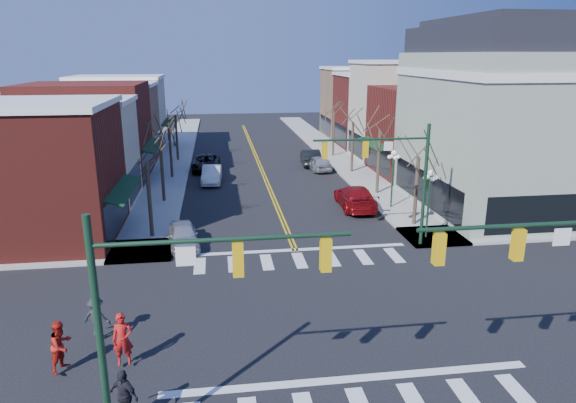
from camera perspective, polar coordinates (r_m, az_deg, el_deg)
name	(u,v)px	position (r m, az deg, el deg)	size (l,w,h in m)	color
ground	(322,315)	(22.78, 3.84, -12.49)	(160.00, 160.00, 0.00)	black
sidewalk_left	(161,198)	(41.27, -13.94, 0.38)	(3.50, 70.00, 0.15)	#9E9B93
sidewalk_right	(377,190)	(43.03, 9.89, 1.25)	(3.50, 70.00, 0.15)	#9E9B93
bldg_left_brick_a	(26,176)	(33.99, -27.14, 2.59)	(10.00, 8.50, 8.00)	maroon
bldg_left_stucco_a	(63,155)	(41.28, -23.73, 4.74)	(10.00, 7.00, 7.50)	#BEB89D
bldg_left_brick_b	(88,133)	(48.85, -21.37, 7.14)	(10.00, 9.00, 8.50)	maroon
bldg_left_tan	(107,124)	(56.89, -19.51, 8.07)	(10.00, 7.50, 7.80)	#9E7957
bldg_left_stucco_b	(119,114)	(64.43, -18.22, 9.20)	(10.00, 8.00, 8.20)	#BEB89D
bldg_right_brick_a	(431,131)	(49.91, 15.56, 7.53)	(10.00, 8.50, 8.00)	maroon
bldg_right_stucco	(402,112)	(56.93, 12.56, 9.72)	(10.00, 7.00, 10.00)	#BEB89D
bldg_right_brick_b	(380,111)	(64.06, 10.19, 9.83)	(10.00, 8.00, 8.50)	maroon
bldg_right_tan	(362,103)	(71.65, 8.21, 10.75)	(10.00, 8.00, 9.00)	#9E7957
victorian_corner	(511,116)	(40.12, 23.52, 8.69)	(12.25, 14.25, 13.30)	#94A08B
traffic_mast_near_left	(172,304)	(13.70, -12.79, -11.07)	(6.60, 0.28, 7.20)	#14331E
traffic_mast_near_right	(569,279)	(16.79, 28.76, -7.56)	(6.60, 0.28, 7.20)	#14331E
traffic_mast_far_right	(394,169)	(29.35, 11.74, 3.58)	(6.60, 0.28, 7.20)	#14331E
lamppost_corner	(429,192)	(31.71, 15.43, 1.00)	(0.36, 0.36, 4.33)	#14331E
lamppost_midblock	(393,169)	(37.59, 11.59, 3.55)	(0.36, 0.36, 4.33)	#14331E
tree_left_a	(150,201)	(32.00, -15.13, 0.08)	(0.24, 0.24, 4.76)	#382B21
tree_left_b	(162,170)	(39.69, -13.81, 3.41)	(0.24, 0.24, 5.04)	#382B21
tree_left_c	(171,154)	(47.54, -12.90, 5.20)	(0.24, 0.24, 4.55)	#382B21
tree_left_d	(177,138)	(55.38, -12.26, 6.91)	(0.24, 0.24, 4.90)	#382B21
tree_right_a	(416,192)	(34.17, 14.04, 1.03)	(0.24, 0.24, 4.62)	#382B21
tree_right_b	(378,163)	(41.43, 10.01, 4.25)	(0.24, 0.24, 5.18)	#382B21
tree_right_c	(352,148)	(49.00, 7.16, 5.96)	(0.24, 0.24, 4.83)	#382B21
tree_right_d	(333,134)	(56.65, 5.07, 7.44)	(0.24, 0.24, 4.97)	#382B21
car_left_near	(183,235)	(30.67, -11.56, -3.68)	(1.65, 4.09, 1.40)	#BBBBC0
car_left_mid	(212,175)	(45.41, -8.47, 2.97)	(1.59, 4.56, 1.50)	silver
car_left_far	(206,163)	(50.59, -9.08, 4.27)	(2.46, 5.34, 1.48)	black
car_right_near	(355,197)	(37.82, 7.48, 0.49)	(2.33, 5.74, 1.67)	maroon
car_right_mid	(318,163)	(49.99, 3.38, 4.29)	(1.74, 4.32, 1.47)	#BCBDC1
car_right_far	(311,157)	(52.44, 2.52, 4.95)	(1.73, 4.97, 1.64)	black
pedestrian_red_a	(123,339)	(19.73, -17.90, -14.36)	(0.72, 0.47, 1.97)	#B01412
pedestrian_red_b	(61,346)	(20.21, -23.89, -14.43)	(0.91, 0.71, 1.86)	#B41C13
pedestrian_dark_a	(124,396)	(17.15, -17.78, -19.87)	(1.02, 0.42, 1.74)	black
pedestrian_dark_b	(97,317)	(21.88, -20.50, -11.93)	(1.07, 0.62, 1.66)	#212229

